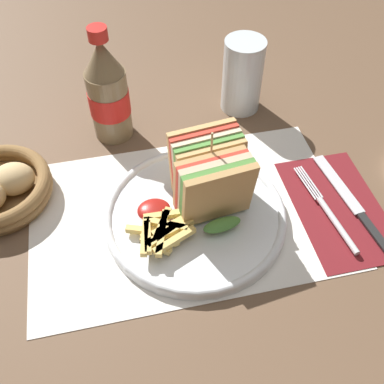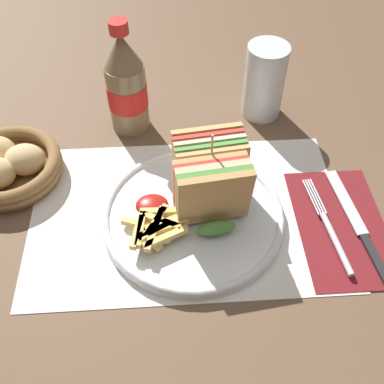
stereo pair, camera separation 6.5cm
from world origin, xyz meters
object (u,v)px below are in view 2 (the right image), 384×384
Objects in this scene: bread_basket at (8,166)px; fork at (332,233)px; glass_near at (264,81)px; coke_bottle_near at (126,86)px; knife at (358,224)px; club_sandwich at (211,180)px; plate_main at (193,215)px.

fork is at bearing -17.11° from bread_basket.
glass_near is 0.45m from bread_basket.
glass_near is at bearing 94.34° from fork.
glass_near is 0.81× the size of bread_basket.
coke_bottle_near reaches higher than glass_near.
knife is 1.05× the size of coke_bottle_near.
fork is (0.17, -0.06, -0.06)m from club_sandwich.
club_sandwich reaches higher than glass_near.
plate_main is at bearing -20.33° from bread_basket.
plate_main is 0.24m from knife.
club_sandwich is 0.67× the size of coke_bottle_near.
fork is 0.40m from coke_bottle_near.
plate_main is 2.00× the size of glass_near.
plate_main is 0.20m from fork.
club_sandwich is at bearing -116.80° from glass_near.
club_sandwich reaches higher than plate_main.
bread_basket is at bearing 164.06° from club_sandwich.
coke_bottle_near is 0.23m from bread_basket.
knife is 1.58× the size of glass_near.
plate_main reaches higher than fork.
glass_near is at bearing 5.77° from coke_bottle_near.
glass_near reaches higher than bread_basket.
bread_basket is (-0.43, -0.14, -0.04)m from glass_near.
plate_main is at bearing -147.24° from club_sandwich.
coke_bottle_near is (-0.34, 0.25, 0.08)m from knife.
bread_basket reaches higher than plate_main.
coke_bottle_near is at bearing -174.23° from glass_near.
knife is at bearing -36.29° from coke_bottle_near.
club_sandwich is 0.81× the size of bread_basket.
glass_near is (-0.06, 0.29, 0.06)m from fork.
knife is at bearing -11.95° from club_sandwich.
glass_near reaches higher than fork.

